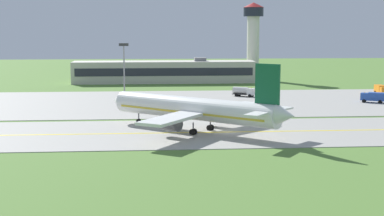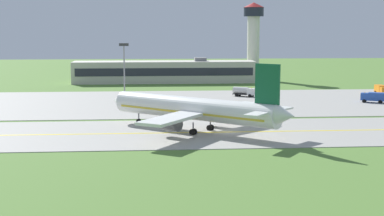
% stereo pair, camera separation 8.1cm
% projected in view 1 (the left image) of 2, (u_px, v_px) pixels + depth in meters
% --- Properties ---
extents(ground_plane, '(500.00, 500.00, 0.00)m').
position_uv_depth(ground_plane, '(225.00, 133.00, 100.45)').
color(ground_plane, '#517A33').
extents(taxiway_strip, '(240.00, 28.00, 0.10)m').
position_uv_depth(taxiway_strip, '(225.00, 132.00, 100.44)').
color(taxiway_strip, '#9E9B93').
rests_on(taxiway_strip, ground).
extents(apron_pad, '(140.00, 52.00, 0.10)m').
position_uv_depth(apron_pad, '(241.00, 102.00, 142.70)').
color(apron_pad, '#9E9B93').
rests_on(apron_pad, ground).
extents(taxiway_centreline, '(220.00, 0.60, 0.01)m').
position_uv_depth(taxiway_centreline, '(225.00, 132.00, 100.44)').
color(taxiway_centreline, yellow).
rests_on(taxiway_centreline, taxiway_strip).
extents(airplane_lead, '(32.45, 29.88, 12.70)m').
position_uv_depth(airplane_lead, '(195.00, 109.00, 100.55)').
color(airplane_lead, white).
rests_on(airplane_lead, ground).
extents(service_truck_baggage, '(6.26, 4.64, 2.60)m').
position_uv_depth(service_truck_baggage, '(374.00, 97.00, 140.55)').
color(service_truck_baggage, '#264CA5').
rests_on(service_truck_baggage, ground).
extents(service_truck_fuel, '(6.19, 4.87, 2.65)m').
position_uv_depth(service_truck_fuel, '(244.00, 91.00, 153.21)').
color(service_truck_fuel, silver).
rests_on(service_truck_fuel, ground).
extents(service_truck_catering, '(2.53, 6.07, 2.60)m').
position_uv_depth(service_truck_catering, '(381.00, 89.00, 158.21)').
color(service_truck_catering, orange).
rests_on(service_truck_catering, ground).
extents(terminal_building, '(61.82, 11.25, 8.51)m').
position_uv_depth(terminal_building, '(164.00, 72.00, 193.89)').
color(terminal_building, beige).
rests_on(terminal_building, ground).
extents(control_tower, '(7.60, 7.60, 27.70)m').
position_uv_depth(control_tower, '(253.00, 33.00, 204.56)').
color(control_tower, silver).
rests_on(control_tower, ground).
extents(apron_light_mast, '(2.40, 0.50, 14.70)m').
position_uv_depth(apron_light_mast, '(124.00, 65.00, 142.52)').
color(apron_light_mast, gray).
rests_on(apron_light_mast, ground).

